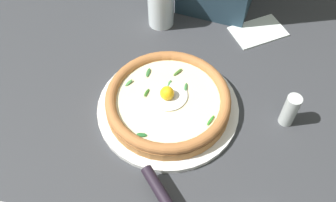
# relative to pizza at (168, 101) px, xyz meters

# --- Properties ---
(ground_plane) EXTENTS (2.40, 2.40, 0.03)m
(ground_plane) POSITION_rel_pizza_xyz_m (-0.05, 0.02, -0.05)
(ground_plane) COLOR #34363A
(ground_plane) RESTS_ON ground
(pizza_plate) EXTENTS (0.32, 0.32, 0.01)m
(pizza_plate) POSITION_rel_pizza_xyz_m (-0.00, -0.00, -0.03)
(pizza_plate) COLOR white
(pizza_plate) RESTS_ON ground
(pizza) EXTENTS (0.28, 0.28, 0.06)m
(pizza) POSITION_rel_pizza_xyz_m (0.00, 0.00, 0.00)
(pizza) COLOR #B4733A
(pizza) RESTS_ON pizza_plate
(pizza_cutter) EXTENTS (0.07, 0.16, 0.07)m
(pizza_cutter) POSITION_rel_pizza_xyz_m (-0.18, -0.13, 0.00)
(pizza_cutter) COLOR silver
(pizza_cutter) RESTS_ON ground
(drinking_glass) EXTENTS (0.07, 0.07, 0.14)m
(drinking_glass) POSITION_rel_pizza_xyz_m (0.22, 0.19, 0.03)
(drinking_glass) COLOR silver
(drinking_glass) RESTS_ON ground
(folded_napkin) EXTENTS (0.17, 0.15, 0.01)m
(folded_napkin) POSITION_rel_pizza_xyz_m (0.35, -0.04, -0.03)
(folded_napkin) COLOR white
(folded_napkin) RESTS_ON ground
(pepper_shaker) EXTENTS (0.03, 0.03, 0.08)m
(pepper_shaker) POSITION_rel_pizza_xyz_m (0.13, -0.23, 0.01)
(pepper_shaker) COLOR silver
(pepper_shaker) RESTS_ON ground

